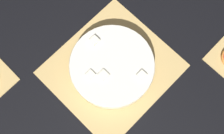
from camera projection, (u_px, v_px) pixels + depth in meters
ground_plane at (112, 69)px, 1.15m from camera, size 6.00×6.00×0.00m
bamboo_mat_center at (112, 69)px, 1.15m from camera, size 0.43×0.39×0.01m
fruit_salad_bowl at (112, 66)px, 1.11m from camera, size 0.30×0.30×0.07m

